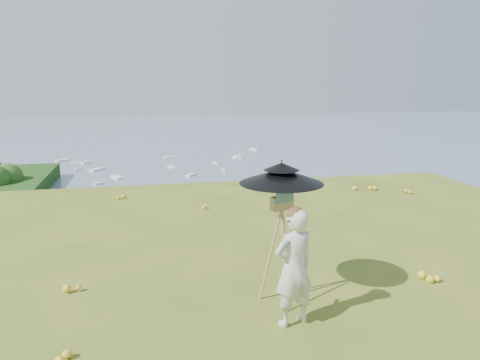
{
  "coord_description": "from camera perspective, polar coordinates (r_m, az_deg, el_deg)",
  "views": [
    {
      "loc": [
        -2.52,
        -6.98,
        3.17
      ],
      "look_at": [
        -0.81,
        1.36,
        1.29
      ],
      "focal_mm": 35.0,
      "sensor_mm": 36.0,
      "label": 1
    }
  ],
  "objects": [
    {
      "name": "sun_umbrella",
      "position": [
        6.42,
        5.05,
        -0.44
      ],
      "size": [
        1.28,
        1.28,
        0.67
      ],
      "primitive_type": null,
      "rotation": [
        0.0,
        0.0,
        0.11
      ],
      "color": "black",
      "rests_on": "field_easel"
    },
    {
      "name": "wildflowers",
      "position": [
        8.27,
        7.16,
        -9.77
      ],
      "size": [
        10.0,
        10.5,
        0.12
      ],
      "primitive_type": null,
      "color": "yellow",
      "rests_on": "ground"
    },
    {
      "name": "shoreline_tier",
      "position": [
        90.89,
        -9.12,
        -13.28
      ],
      "size": [
        170.0,
        28.0,
        8.0
      ],
      "primitive_type": "cube",
      "color": "#6E6958",
      "rests_on": "bay_water"
    },
    {
      "name": "slope_trees",
      "position": [
        45.82,
        -7.63,
        -11.06
      ],
      "size": [
        110.0,
        50.0,
        6.0
      ],
      "primitive_type": null,
      "color": "#1F4C16",
      "rests_on": "forest_slope"
    },
    {
      "name": "moored_boats",
      "position": [
        172.26,
        -14.65,
        -0.33
      ],
      "size": [
        140.0,
        140.0,
        0.7
      ],
      "primitive_type": null,
      "color": "white",
      "rests_on": "bay_water"
    },
    {
      "name": "harbor_town",
      "position": [
        88.29,
        -9.26,
        -9.47
      ],
      "size": [
        110.0,
        22.0,
        5.0
      ],
      "primitive_type": null,
      "color": "beige",
      "rests_on": "shoreline_tier"
    },
    {
      "name": "field_easel",
      "position": [
        6.64,
        5.02,
        -7.98
      ],
      "size": [
        0.82,
        0.82,
        1.72
      ],
      "primitive_type": null,
      "rotation": [
        0.0,
        0.0,
        0.32
      ],
      "color": "#AE8249",
      "rests_on": "ground"
    },
    {
      "name": "bay_water",
      "position": [
        249.78,
        -10.92,
        3.64
      ],
      "size": [
        700.0,
        700.0,
        0.0
      ],
      "primitive_type": "plane",
      "color": "slate",
      "rests_on": "ground"
    },
    {
      "name": "painter",
      "position": [
        6.13,
        6.57,
        -10.56
      ],
      "size": [
        0.66,
        0.53,
        1.57
      ],
      "primitive_type": "imported",
      "rotation": [
        0.0,
        0.0,
        3.45
      ],
      "color": "beige",
      "rests_on": "ground"
    },
    {
      "name": "painter_cap",
      "position": [
        5.88,
        6.74,
        -3.88
      ],
      "size": [
        0.27,
        0.31,
        0.1
      ],
      "primitive_type": null,
      "rotation": [
        0.0,
        0.0,
        0.2
      ],
      "color": "#CB6F73",
      "rests_on": "painter"
    },
    {
      "name": "ground",
      "position": [
        8.07,
        7.73,
        -10.81
      ],
      "size": [
        14.0,
        14.0,
        0.0
      ],
      "primitive_type": "plane",
      "color": "#4E681D",
      "rests_on": "ground"
    }
  ]
}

